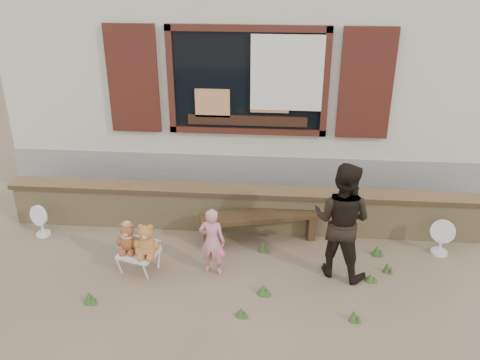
# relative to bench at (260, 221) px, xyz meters

# --- Properties ---
(ground) EXTENTS (80.00, 80.00, 0.00)m
(ground) POSITION_rel_bench_xyz_m (-0.28, -0.67, -0.32)
(ground) COLOR brown
(ground) RESTS_ON ground
(shopfront) EXTENTS (8.04, 5.13, 4.00)m
(shopfront) POSITION_rel_bench_xyz_m (-0.28, 3.82, 1.68)
(shopfront) COLOR #B5AD92
(shopfront) RESTS_ON ground
(brick_wall) EXTENTS (7.10, 0.36, 0.67)m
(brick_wall) POSITION_rel_bench_xyz_m (-0.28, 0.33, 0.02)
(brick_wall) COLOR tan
(brick_wall) RESTS_ON ground
(bench) EXTENTS (1.76, 0.80, 0.44)m
(bench) POSITION_rel_bench_xyz_m (0.00, 0.00, 0.00)
(bench) COLOR #352412
(bench) RESTS_ON ground
(folding_chair) EXTENTS (0.56, 0.52, 0.29)m
(folding_chair) POSITION_rel_bench_xyz_m (-1.55, -0.91, -0.06)
(folding_chair) COLOR silver
(folding_chair) RESTS_ON ground
(teddy_bear_left) EXTENTS (0.37, 0.34, 0.42)m
(teddy_bear_left) POSITION_rel_bench_xyz_m (-1.69, -0.87, 0.18)
(teddy_bear_left) COLOR brown
(teddy_bear_left) RESTS_ON folding_chair
(teddy_bear_right) EXTENTS (0.40, 0.37, 0.46)m
(teddy_bear_right) POSITION_rel_bench_xyz_m (-1.42, -0.94, 0.19)
(teddy_bear_right) COLOR #925F28
(teddy_bear_right) RESTS_ON folding_chair
(child) EXTENTS (0.37, 0.27, 0.95)m
(child) POSITION_rel_bench_xyz_m (-0.58, -0.85, 0.15)
(child) COLOR pink
(child) RESTS_ON ground
(adult) EXTENTS (0.94, 0.86, 1.57)m
(adult) POSITION_rel_bench_xyz_m (1.07, -0.72, 0.46)
(adult) COLOR black
(adult) RESTS_ON ground
(fan_left) EXTENTS (0.32, 0.21, 0.50)m
(fan_left) POSITION_rel_bench_xyz_m (-3.24, -0.13, -0.07)
(fan_left) COLOR white
(fan_left) RESTS_ON ground
(fan_right) EXTENTS (0.35, 0.23, 0.54)m
(fan_right) POSITION_rel_bench_xyz_m (2.55, -0.13, -0.05)
(fan_right) COLOR silver
(fan_right) RESTS_ON ground
(grass_tufts) EXTENTS (3.84, 1.59, 0.15)m
(grass_tufts) POSITION_rel_bench_xyz_m (0.33, -1.04, -0.25)
(grass_tufts) COLOR #345120
(grass_tufts) RESTS_ON ground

